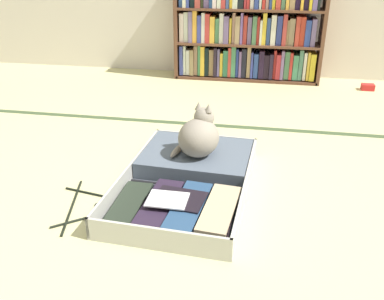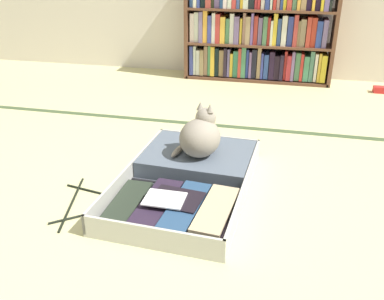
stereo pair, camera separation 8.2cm
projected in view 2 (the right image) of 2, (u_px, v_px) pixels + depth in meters
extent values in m
plane|color=#C9C489|center=(194.00, 221.00, 1.77)|extent=(10.00, 10.00, 0.00)
cube|color=#3E5131|center=(230.00, 127.00, 2.72)|extent=(4.80, 0.05, 0.00)
cube|color=brown|center=(189.00, 24.00, 3.66)|extent=(0.03, 0.26, 0.91)
cube|color=brown|center=(335.00, 30.00, 3.41)|extent=(0.03, 0.26, 0.91)
cube|color=brown|center=(256.00, 78.00, 3.73)|extent=(1.23, 0.26, 0.02)
cube|color=brown|center=(258.00, 44.00, 3.60)|extent=(1.20, 0.26, 0.02)
cube|color=#363F86|center=(194.00, 58.00, 3.77)|extent=(0.03, 0.22, 0.25)
cube|color=silver|center=(197.00, 58.00, 3.78)|extent=(0.02, 0.22, 0.25)
cube|color=silver|center=(200.00, 60.00, 3.78)|extent=(0.03, 0.22, 0.22)
cube|color=#8F7952|center=(204.00, 60.00, 3.76)|extent=(0.03, 0.22, 0.22)
cube|color=#95735A|center=(208.00, 58.00, 3.76)|extent=(0.03, 0.22, 0.26)
cube|color=#3E8656|center=(211.00, 59.00, 3.75)|extent=(0.02, 0.22, 0.26)
cube|color=gold|center=(214.00, 59.00, 3.74)|extent=(0.03, 0.22, 0.26)
cube|color=black|center=(219.00, 60.00, 3.74)|extent=(0.03, 0.22, 0.24)
cube|color=#93754E|center=(223.00, 61.00, 3.74)|extent=(0.04, 0.22, 0.23)
cube|color=black|center=(227.00, 60.00, 3.71)|extent=(0.03, 0.22, 0.25)
cube|color=slate|center=(230.00, 61.00, 3.72)|extent=(0.02, 0.22, 0.24)
cube|color=gold|center=(233.00, 63.00, 3.73)|extent=(0.03, 0.22, 0.20)
cube|color=#347856|center=(237.00, 62.00, 3.71)|extent=(0.04, 0.22, 0.23)
cube|color=#BA3A2F|center=(241.00, 61.00, 3.69)|extent=(0.03, 0.22, 0.25)
cube|color=#458058|center=(245.00, 60.00, 3.69)|extent=(0.04, 0.22, 0.26)
cube|color=#2D3E91|center=(248.00, 61.00, 3.69)|extent=(0.02, 0.22, 0.24)
cube|color=slate|center=(251.00, 63.00, 3.68)|extent=(0.02, 0.22, 0.23)
cube|color=black|center=(255.00, 62.00, 3.68)|extent=(0.04, 0.22, 0.25)
cube|color=#A0815C|center=(260.00, 61.00, 3.66)|extent=(0.03, 0.22, 0.26)
cube|color=#384095|center=(263.00, 64.00, 3.66)|extent=(0.02, 0.22, 0.22)
cube|color=#2F4D98|center=(267.00, 64.00, 3.66)|extent=(0.04, 0.22, 0.21)
cube|color=black|center=(272.00, 63.00, 3.64)|extent=(0.04, 0.22, 0.24)
cube|color=black|center=(277.00, 65.00, 3.64)|extent=(0.04, 0.22, 0.20)
cube|color=#231A2B|center=(282.00, 65.00, 3.62)|extent=(0.03, 0.22, 0.21)
cube|color=#B02B28|center=(285.00, 63.00, 3.63)|extent=(0.02, 0.22, 0.24)
cube|color=#BC3138|center=(289.00, 66.00, 3.62)|extent=(0.04, 0.22, 0.21)
cube|color=slate|center=(293.00, 64.00, 3.60)|extent=(0.03, 0.22, 0.25)
cube|color=#4C7F56|center=(297.00, 64.00, 3.61)|extent=(0.04, 0.22, 0.24)
cube|color=red|center=(301.00, 65.00, 3.59)|extent=(0.02, 0.22, 0.23)
cube|color=#458761|center=(306.00, 66.00, 3.59)|extent=(0.04, 0.22, 0.21)
cube|color=#497A65|center=(311.00, 64.00, 3.57)|extent=(0.03, 0.22, 0.26)
cube|color=silver|center=(315.00, 65.00, 3.57)|extent=(0.02, 0.22, 0.24)
cube|color=gold|center=(319.00, 65.00, 3.56)|extent=(0.02, 0.22, 0.24)
cube|color=gold|center=(323.00, 67.00, 3.55)|extent=(0.04, 0.22, 0.23)
cube|color=brown|center=(261.00, 9.00, 3.48)|extent=(1.20, 0.26, 0.02)
cube|color=silver|center=(194.00, 26.00, 3.67)|extent=(0.04, 0.22, 0.24)
cube|color=silver|center=(199.00, 26.00, 3.66)|extent=(0.04, 0.22, 0.25)
cube|color=slate|center=(203.00, 26.00, 3.63)|extent=(0.03, 0.22, 0.26)
cube|color=gold|center=(207.00, 25.00, 3.63)|extent=(0.04, 0.22, 0.26)
cube|color=#3C4395|center=(212.00, 28.00, 3.63)|extent=(0.03, 0.22, 0.23)
cube|color=silver|center=(215.00, 27.00, 3.62)|extent=(0.03, 0.22, 0.25)
cube|color=#BA3632|center=(219.00, 27.00, 3.61)|extent=(0.04, 0.22, 0.24)
cube|color=gold|center=(224.00, 29.00, 3.61)|extent=(0.04, 0.22, 0.22)
cube|color=#4B845B|center=(229.00, 30.00, 3.61)|extent=(0.03, 0.22, 0.20)
cube|color=silver|center=(233.00, 27.00, 3.59)|extent=(0.04, 0.22, 0.25)
cube|color=slate|center=(238.00, 29.00, 3.58)|extent=(0.04, 0.22, 0.23)
cube|color=gold|center=(242.00, 30.00, 3.59)|extent=(0.02, 0.22, 0.21)
cube|color=#A17663|center=(245.00, 27.00, 3.57)|extent=(0.02, 0.22, 0.26)
cube|color=tan|center=(249.00, 29.00, 3.56)|extent=(0.04, 0.22, 0.23)
cube|color=#6D5194|center=(253.00, 28.00, 3.55)|extent=(0.02, 0.22, 0.26)
cube|color=#B1362F|center=(257.00, 29.00, 3.56)|extent=(0.03, 0.22, 0.23)
cube|color=slate|center=(261.00, 30.00, 3.55)|extent=(0.03, 0.22, 0.22)
cube|color=#49744D|center=(266.00, 30.00, 3.53)|extent=(0.04, 0.22, 0.23)
cube|color=#AE2F29|center=(269.00, 30.00, 3.54)|extent=(0.02, 0.22, 0.22)
cube|color=beige|center=(272.00, 32.00, 3.52)|extent=(0.02, 0.22, 0.20)
cube|color=gold|center=(276.00, 28.00, 3.52)|extent=(0.03, 0.22, 0.26)
cube|color=#30487F|center=(280.00, 31.00, 3.52)|extent=(0.03, 0.22, 0.22)
cube|color=beige|center=(285.00, 29.00, 3.50)|extent=(0.04, 0.22, 0.24)
cube|color=#323E88|center=(290.00, 30.00, 3.50)|extent=(0.04, 0.22, 0.24)
cube|color=#AC3935|center=(296.00, 29.00, 3.48)|extent=(0.03, 0.22, 0.25)
cube|color=#8D7B54|center=(299.00, 32.00, 3.49)|extent=(0.02, 0.22, 0.21)
cube|color=#8C785A|center=(303.00, 31.00, 3.48)|extent=(0.04, 0.22, 0.22)
cube|color=#B3372A|center=(308.00, 31.00, 3.46)|extent=(0.03, 0.22, 0.24)
cube|color=#BC3B29|center=(313.00, 31.00, 3.46)|extent=(0.04, 0.22, 0.23)
cube|color=#2A3F8D|center=(319.00, 33.00, 3.45)|extent=(0.04, 0.22, 0.21)
cube|color=slate|center=(324.00, 32.00, 3.44)|extent=(0.04, 0.22, 0.22)
cube|color=beige|center=(170.00, 216.00, 1.79)|extent=(0.60, 0.49, 0.01)
cube|color=beige|center=(151.00, 238.00, 1.58)|extent=(0.58, 0.04, 0.10)
cube|color=beige|center=(110.00, 197.00, 1.84)|extent=(0.04, 0.46, 0.10)
cube|color=beige|center=(235.00, 217.00, 1.70)|extent=(0.04, 0.46, 0.10)
cube|color=#53555E|center=(170.00, 214.00, 1.79)|extent=(0.58, 0.46, 0.01)
cube|color=beige|center=(198.00, 168.00, 2.19)|extent=(0.60, 0.49, 0.01)
cube|color=beige|center=(209.00, 143.00, 2.37)|extent=(0.58, 0.04, 0.10)
cube|color=beige|center=(148.00, 153.00, 2.24)|extent=(0.04, 0.46, 0.10)
cube|color=beige|center=(252.00, 167.00, 2.10)|extent=(0.04, 0.46, 0.10)
cube|color=#53555E|center=(198.00, 166.00, 2.19)|extent=(0.58, 0.46, 0.01)
cylinder|color=black|center=(186.00, 187.00, 1.99)|extent=(0.56, 0.05, 0.02)
cube|color=#282C33|center=(127.00, 204.00, 1.83)|extent=(0.15, 0.38, 0.02)
cube|color=#262F24|center=(128.00, 200.00, 1.83)|extent=(0.13, 0.33, 0.01)
cube|color=slate|center=(156.00, 208.00, 1.81)|extent=(0.15, 0.36, 0.01)
cube|color=#271D32|center=(156.00, 205.00, 1.80)|extent=(0.14, 0.38, 0.02)
cube|color=#281D30|center=(157.00, 202.00, 1.79)|extent=(0.15, 0.38, 0.02)
cube|color=slate|center=(187.00, 213.00, 1.77)|extent=(0.15, 0.34, 0.02)
cube|color=slate|center=(186.00, 211.00, 1.75)|extent=(0.14, 0.37, 0.02)
cube|color=navy|center=(186.00, 206.00, 1.75)|extent=(0.16, 0.39, 0.02)
cube|color=#1A292B|center=(215.00, 220.00, 1.73)|extent=(0.14, 0.39, 0.01)
cube|color=gray|center=(215.00, 215.00, 1.73)|extent=(0.13, 0.35, 0.02)
cube|color=#1E1731|center=(215.00, 212.00, 1.71)|extent=(0.15, 0.36, 0.02)
cube|color=tan|center=(216.00, 209.00, 1.70)|extent=(0.16, 0.37, 0.01)
cube|color=silver|center=(165.00, 199.00, 1.76)|extent=(0.17, 0.13, 0.01)
cube|color=black|center=(176.00, 198.00, 1.77)|extent=(0.23, 0.19, 0.01)
cube|color=#515C6A|center=(198.00, 159.00, 2.17)|extent=(0.57, 0.46, 0.09)
cylinder|color=black|center=(181.00, 141.00, 2.40)|extent=(0.02, 0.02, 0.09)
cylinder|color=black|center=(236.00, 147.00, 2.32)|extent=(0.02, 0.02, 0.09)
cube|color=#2A8649|center=(140.00, 238.00, 1.61)|extent=(0.04, 0.00, 0.03)
cube|color=white|center=(143.00, 232.00, 1.59)|extent=(0.03, 0.00, 0.03)
cube|color=red|center=(143.00, 230.00, 1.59)|extent=(0.03, 0.00, 0.02)
cube|color=white|center=(126.00, 234.00, 1.62)|extent=(0.04, 0.00, 0.03)
ellipsoid|color=gray|center=(200.00, 138.00, 2.06)|extent=(0.27, 0.28, 0.19)
ellipsoid|color=gray|center=(206.00, 142.00, 2.13)|extent=(0.16, 0.12, 0.11)
sphere|color=gray|center=(206.00, 118.00, 2.06)|extent=(0.10, 0.10, 0.10)
cone|color=gray|center=(210.00, 108.00, 2.02)|extent=(0.04, 0.04, 0.04)
cone|color=gray|center=(200.00, 106.00, 2.05)|extent=(0.04, 0.04, 0.04)
sphere|color=#E2CD48|center=(213.00, 115.00, 2.08)|extent=(0.02, 0.02, 0.02)
sphere|color=#E2CD48|center=(207.00, 113.00, 2.10)|extent=(0.02, 0.02, 0.02)
ellipsoid|color=gray|center=(179.00, 150.00, 2.12)|extent=(0.06, 0.17, 0.03)
cylinder|color=black|center=(72.00, 203.00, 1.89)|extent=(0.11, 0.43, 0.01)
cylinder|color=black|center=(88.00, 190.00, 1.99)|extent=(0.24, 0.05, 0.01)
cylinder|color=black|center=(77.00, 217.00, 1.79)|extent=(0.20, 0.16, 0.01)
torus|color=black|center=(98.00, 203.00, 1.89)|extent=(0.05, 0.05, 0.01)
cube|color=red|center=(380.00, 90.00, 3.37)|extent=(0.10, 0.07, 0.05)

